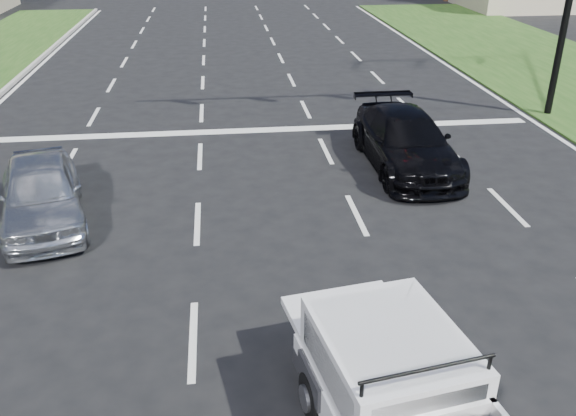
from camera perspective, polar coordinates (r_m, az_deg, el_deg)
The scene contains 4 objects.
ground at distance 9.95m, azimuth 1.44°, elevation -11.51°, with size 160.00×160.00×0.00m, color black.
road_markings at distance 15.63m, azimuth -1.89°, elevation 3.25°, with size 17.75×60.00×0.01m.
silver_sedan at distance 13.91m, azimuth -22.11°, elevation 1.36°, with size 1.65×4.09×1.39m, color #B7BABE.
black_coupe at distance 16.10m, azimuth 10.94°, elevation 6.17°, with size 2.00×4.91×1.42m, color black.
Camera 1 is at (-1.15, -7.80, 6.07)m, focal length 38.00 mm.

